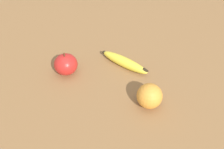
% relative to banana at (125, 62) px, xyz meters
% --- Properties ---
extents(ground_plane, '(3.00, 3.00, 0.00)m').
position_rel_banana_xyz_m(ground_plane, '(0.05, -0.04, -0.02)').
color(ground_plane, olive).
extents(banana, '(0.14, 0.18, 0.04)m').
position_rel_banana_xyz_m(banana, '(0.00, 0.00, 0.00)').
color(banana, yellow).
rests_on(banana, ground_plane).
extents(orange, '(0.08, 0.08, 0.08)m').
position_rel_banana_xyz_m(orange, '(0.18, 0.07, 0.02)').
color(orange, orange).
rests_on(orange, ground_plane).
extents(apple, '(0.08, 0.08, 0.09)m').
position_rel_banana_xyz_m(apple, '(0.04, -0.21, 0.02)').
color(apple, red).
rests_on(apple, ground_plane).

